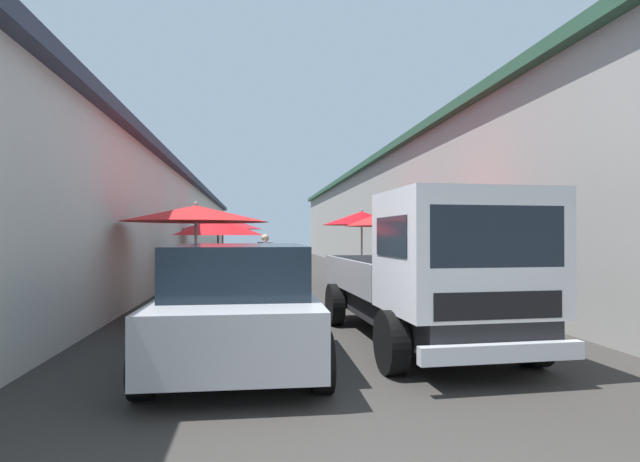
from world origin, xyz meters
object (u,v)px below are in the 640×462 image
at_px(fruit_stall_near_right, 223,227).
at_px(fruit_stall_near_left, 219,233).
at_px(fruit_stall_mid_lane, 362,227).
at_px(parked_scooter, 241,270).
at_px(vendor_in_shade, 265,258).
at_px(fruit_stall_far_right, 408,223).
at_px(vendor_by_crates, 398,263).
at_px(hatchback_car, 240,302).
at_px(delivery_truck, 439,276).
at_px(fruit_stall_far_left, 195,227).

bearing_deg(fruit_stall_near_right, fruit_stall_near_left, -177.58).
xyz_separation_m(fruit_stall_mid_lane, parked_scooter, (1.19, 3.64, -1.36)).
bearing_deg(vendor_in_shade, fruit_stall_far_right, -144.55).
bearing_deg(fruit_stall_near_right, vendor_in_shade, -161.15).
distance_m(fruit_stall_mid_lane, vendor_by_crates, 3.21).
xyz_separation_m(fruit_stall_near_left, parked_scooter, (2.17, -0.53, -1.18)).
bearing_deg(hatchback_car, vendor_in_shade, -3.50).
bearing_deg(fruit_stall_far_right, fruit_stall_near_left, 49.66).
relative_size(fruit_stall_mid_lane, vendor_in_shade, 1.51).
bearing_deg(vendor_by_crates, delivery_truck, 168.72).
bearing_deg(vendor_by_crates, fruit_stall_near_right, 33.59).
distance_m(fruit_stall_far_left, hatchback_car, 3.90).
distance_m(fruit_stall_mid_lane, hatchback_car, 9.08).
distance_m(hatchback_car, delivery_truck, 2.57).
bearing_deg(vendor_by_crates, fruit_stall_mid_lane, 4.07).
bearing_deg(fruit_stall_mid_lane, fruit_stall_far_right, 179.92).
xyz_separation_m(fruit_stall_far_right, parked_scooter, (5.71, 3.63, -1.37)).
height_order(fruit_stall_near_right, fruit_stall_near_left, fruit_stall_near_right).
bearing_deg(parked_scooter, hatchback_car, -178.56).
height_order(hatchback_car, vendor_by_crates, vendor_by_crates).
bearing_deg(hatchback_car, fruit_stall_mid_lane, -22.12).
distance_m(fruit_stall_far_right, vendor_by_crates, 1.73).
bearing_deg(vendor_by_crates, parked_scooter, 42.11).
bearing_deg(fruit_stall_near_left, fruit_stall_mid_lane, -76.76).
xyz_separation_m(fruit_stall_far_left, fruit_stall_near_right, (8.55, 0.01, 0.15)).
distance_m(fruit_stall_near_right, delivery_truck, 12.78).
height_order(fruit_stall_far_left, fruit_stall_near_right, fruit_stall_near_right).
height_order(vendor_in_shade, parked_scooter, vendor_in_shade).
bearing_deg(vendor_in_shade, hatchback_car, 176.50).
height_order(fruit_stall_far_left, delivery_truck, fruit_stall_far_left).
height_order(fruit_stall_mid_lane, delivery_truck, fruit_stall_mid_lane).
xyz_separation_m(fruit_stall_near_right, fruit_stall_far_right, (-8.35, -4.36, -0.06)).
height_order(delivery_truck, vendor_in_shade, delivery_truck).
bearing_deg(vendor_in_shade, vendor_by_crates, -130.12).
bearing_deg(vendor_by_crates, vendor_in_shade, 49.88).
bearing_deg(delivery_truck, hatchback_car, 88.69).
relative_size(fruit_stall_near_right, hatchback_car, 0.74).
distance_m(fruit_stall_near_left, hatchback_car, 7.47).
relative_size(vendor_in_shade, parked_scooter, 0.95).
bearing_deg(fruit_stall_near_left, vendor_in_shade, -66.42).
xyz_separation_m(fruit_stall_far_left, hatchback_car, (-3.64, -0.97, -0.99)).
height_order(fruit_stall_near_right, fruit_stall_mid_lane, fruit_stall_mid_lane).
xyz_separation_m(delivery_truck, parked_scooter, (9.61, 2.79, -0.59)).
relative_size(fruit_stall_near_right, vendor_in_shade, 1.82).
relative_size(fruit_stall_near_left, vendor_in_shade, 1.53).
relative_size(hatchback_car, parked_scooter, 2.34).
relative_size(fruit_stall_near_left, vendor_by_crates, 1.57).
bearing_deg(fruit_stall_near_right, fruit_stall_far_right, -152.41).
xyz_separation_m(fruit_stall_mid_lane, vendor_in_shade, (-0.43, 2.91, -0.90)).
bearing_deg(fruit_stall_far_right, fruit_stall_far_left, 92.59).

